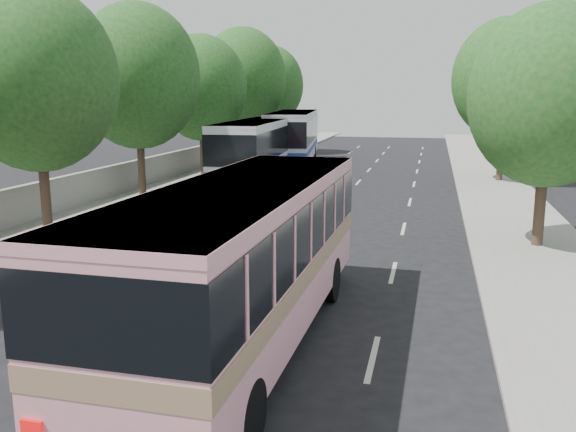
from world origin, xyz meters
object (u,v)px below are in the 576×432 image
(pink_bus, at_px, (245,246))
(tour_coach_front, at_px, (257,146))
(tour_coach_rear, at_px, (293,134))
(pink_taxi, at_px, (189,236))
(white_pickup, at_px, (277,182))

(pink_bus, height_order, tour_coach_front, tour_coach_front)
(pink_bus, relative_size, tour_coach_rear, 0.81)
(pink_bus, height_order, pink_taxi, pink_bus)
(white_pickup, bearing_deg, tour_coach_rear, 98.41)
(pink_taxi, xyz_separation_m, tour_coach_front, (-2.50, 16.02, 1.36))
(white_pickup, distance_m, tour_coach_front, 4.65)
(tour_coach_front, height_order, tour_coach_rear, tour_coach_rear)
(pink_bus, bearing_deg, white_pickup, 103.36)
(white_pickup, height_order, tour_coach_rear, tour_coach_rear)
(white_pickup, relative_size, tour_coach_rear, 0.39)
(pink_taxi, bearing_deg, tour_coach_front, 96.50)
(pink_bus, height_order, tour_coach_rear, tour_coach_rear)
(pink_bus, bearing_deg, pink_taxi, 123.07)
(pink_bus, relative_size, pink_taxi, 2.22)
(white_pickup, relative_size, tour_coach_front, 0.42)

